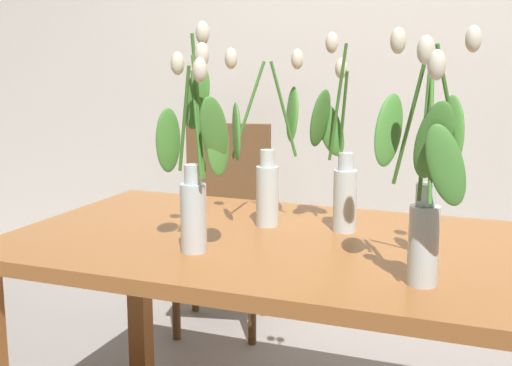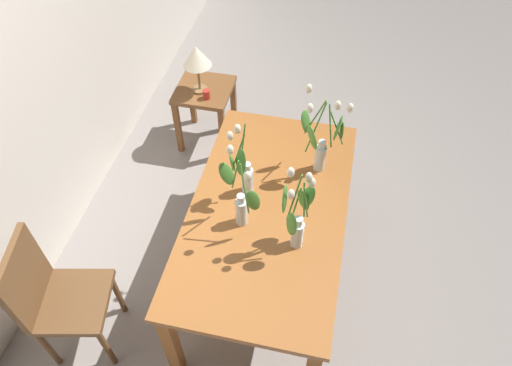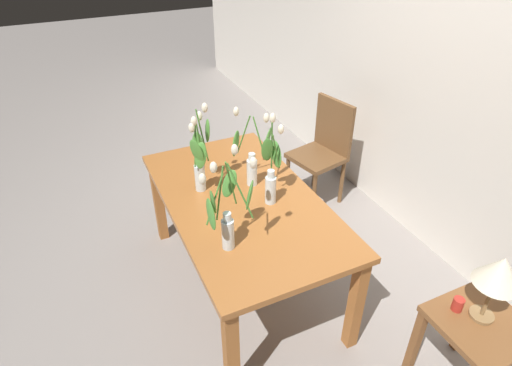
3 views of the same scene
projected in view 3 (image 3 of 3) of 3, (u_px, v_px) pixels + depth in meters
name	position (u px, v px, depth m)	size (l,w,h in m)	color
ground_plane	(244.00, 282.00, 3.11)	(18.00, 18.00, 0.00)	gray
room_wall_rear	(448.00, 69.00, 2.91)	(9.00, 0.10, 2.70)	silver
dining_table	(242.00, 210.00, 2.76)	(1.60, 0.90, 0.74)	#A3602D
tulip_vase_0	(271.00, 175.00, 2.60)	(0.16, 0.13, 0.57)	silver
tulip_vase_1	(227.00, 213.00, 2.20)	(0.24, 0.30, 0.57)	silver
tulip_vase_2	(200.00, 159.00, 2.67)	(0.22, 0.17, 0.59)	silver
tulip_vase_3	(252.00, 160.00, 2.75)	(0.19, 0.27, 0.52)	silver
dining_chair	(324.00, 147.00, 3.72)	(0.48, 0.48, 0.93)	brown
side_table	(476.00, 337.00, 2.22)	(0.44, 0.44, 0.55)	brown
table_lamp	(500.00, 273.00, 2.01)	(0.22, 0.22, 0.40)	olive
pillar_candle	(458.00, 304.00, 2.20)	(0.06, 0.06, 0.07)	#B72D23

